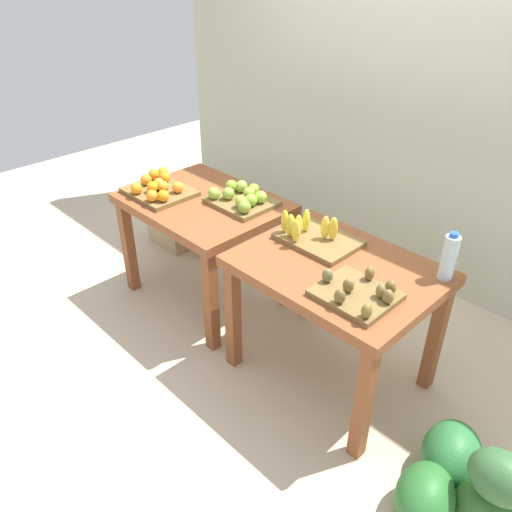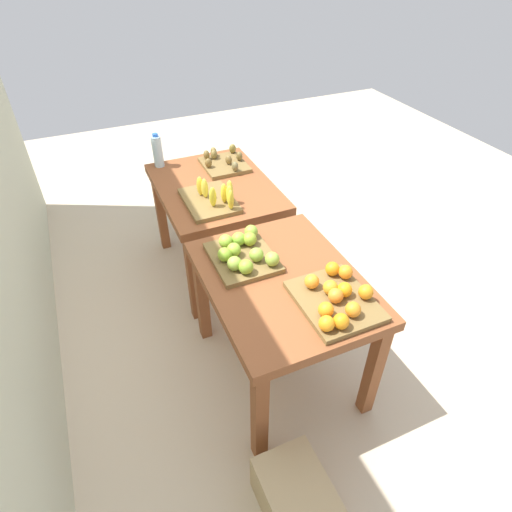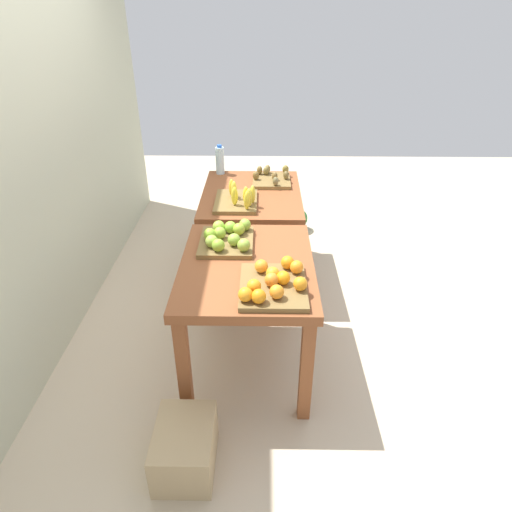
% 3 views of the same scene
% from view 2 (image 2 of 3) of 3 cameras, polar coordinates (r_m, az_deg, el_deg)
% --- Properties ---
extents(ground_plane, '(8.00, 8.00, 0.00)m').
position_cam_2_polar(ground_plane, '(3.19, -1.43, -7.29)').
color(ground_plane, '#C7B496').
extents(display_table_left, '(1.04, 0.80, 0.77)m').
position_cam_2_polar(display_table_left, '(2.37, 3.53, -5.06)').
color(display_table_left, brown).
rests_on(display_table_left, ground_plane).
extents(display_table_right, '(1.04, 0.80, 0.77)m').
position_cam_2_polar(display_table_right, '(3.20, -5.48, 7.72)').
color(display_table_right, brown).
rests_on(display_table_right, ground_plane).
extents(orange_bin, '(0.44, 0.38, 0.11)m').
position_cam_2_polar(orange_bin, '(2.15, 10.66, -5.53)').
color(orange_bin, brown).
rests_on(orange_bin, display_table_left).
extents(apple_bin, '(0.40, 0.34, 0.11)m').
position_cam_2_polar(apple_bin, '(2.38, -1.76, 0.38)').
color(apple_bin, brown).
rests_on(apple_bin, display_table_left).
extents(banana_crate, '(0.44, 0.32, 0.17)m').
position_cam_2_polar(banana_crate, '(2.89, -5.87, 7.70)').
color(banana_crate, brown).
rests_on(banana_crate, display_table_right).
extents(kiwi_bin, '(0.36, 0.33, 0.10)m').
position_cam_2_polar(kiwi_bin, '(3.38, -4.34, 12.38)').
color(kiwi_bin, brown).
rests_on(kiwi_bin, display_table_right).
extents(water_bottle, '(0.08, 0.08, 0.26)m').
position_cam_2_polar(water_bottle, '(3.42, -13.04, 13.52)').
color(water_bottle, silver).
rests_on(water_bottle, display_table_right).
extents(watermelon_pile, '(0.60, 0.70, 0.45)m').
position_cam_2_polar(watermelon_pile, '(4.28, -6.14, 8.56)').
color(watermelon_pile, '#346A2A').
rests_on(watermelon_pile, ground_plane).
extents(cardboard_produce_box, '(0.40, 0.30, 0.26)m').
position_cam_2_polar(cardboard_produce_box, '(2.33, 5.30, -29.52)').
color(cardboard_produce_box, tan).
rests_on(cardboard_produce_box, ground_plane).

